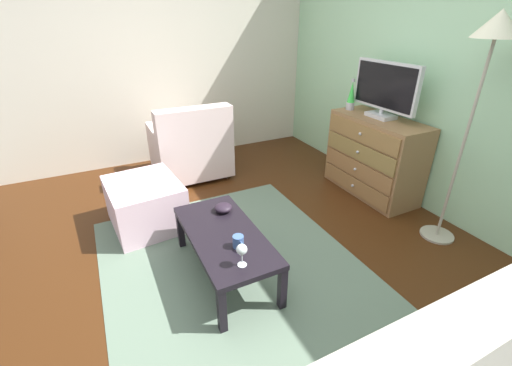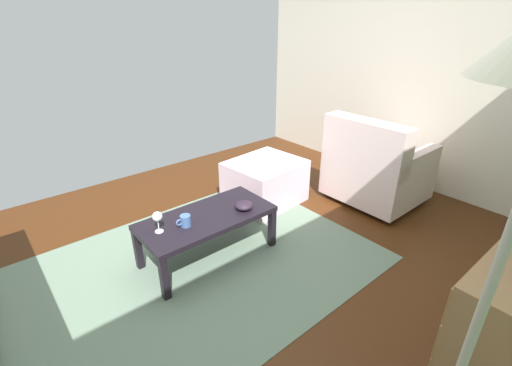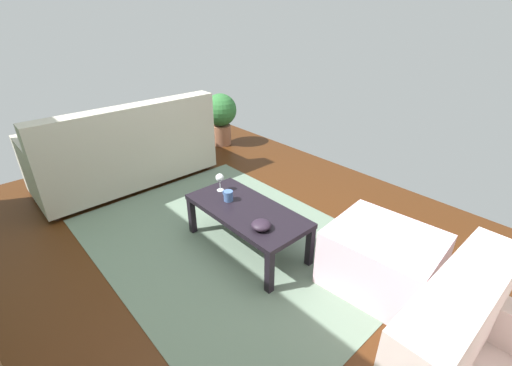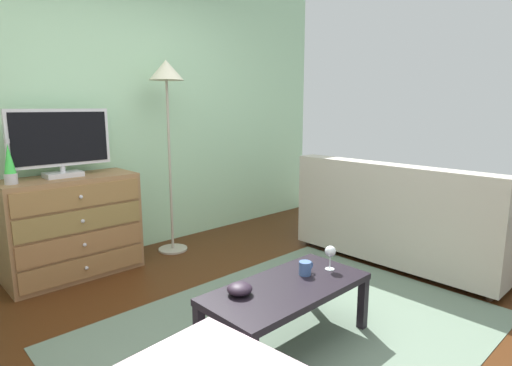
# 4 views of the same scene
# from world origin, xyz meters

# --- Properties ---
(ground_plane) EXTENTS (5.51, 4.41, 0.05)m
(ground_plane) POSITION_xyz_m (0.00, 0.00, -0.03)
(ground_plane) COLOR #41210D
(area_rug) EXTENTS (2.60, 1.90, 0.01)m
(area_rug) POSITION_xyz_m (0.20, -0.20, 0.00)
(area_rug) COLOR slate
(area_rug) RESTS_ON ground_plane
(coffee_table) EXTENTS (1.02, 0.49, 0.37)m
(coffee_table) POSITION_xyz_m (0.06, -0.27, 0.32)
(coffee_table) COLOR black
(coffee_table) RESTS_ON ground_plane
(wine_glass) EXTENTS (0.07, 0.07, 0.16)m
(wine_glass) POSITION_xyz_m (0.44, -0.29, 0.49)
(wine_glass) COLOR silver
(wine_glass) RESTS_ON coffee_table
(mug) EXTENTS (0.11, 0.08, 0.08)m
(mug) POSITION_xyz_m (0.26, -0.24, 0.41)
(mug) COLOR #3F5D97
(mug) RESTS_ON coffee_table
(bowl_decorative) EXTENTS (0.14, 0.14, 0.06)m
(bowl_decorative) POSITION_xyz_m (-0.22, -0.16, 0.40)
(bowl_decorative) COLOR black
(bowl_decorative) RESTS_ON coffee_table
(couch_large) EXTENTS (0.85, 1.86, 0.92)m
(couch_large) POSITION_xyz_m (1.84, -0.06, 0.35)
(couch_large) COLOR #332319
(couch_large) RESTS_ON ground_plane
(ottoman) EXTENTS (0.75, 0.66, 0.44)m
(ottoman) POSITION_xyz_m (-0.89, -0.68, 0.22)
(ottoman) COLOR silver
(ottoman) RESTS_ON ground_plane
(potted_plant) EXTENTS (0.44, 0.44, 0.72)m
(potted_plant) POSITION_xyz_m (2.11, -1.56, 0.43)
(potted_plant) COLOR brown
(potted_plant) RESTS_ON ground_plane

